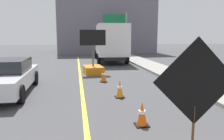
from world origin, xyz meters
name	(u,v)px	position (x,y,z in m)	size (l,w,h in m)	color
lane_center_stripe	(84,109)	(0.00, 6.00, 0.00)	(0.14, 36.00, 0.01)	yellow
roadwork_sign	(196,84)	(1.94, 2.69, 1.47)	(1.63, 0.10, 2.33)	#593819
arrow_board_trailer	(93,66)	(0.83, 12.89, 0.48)	(1.60, 1.90, 2.70)	orange
box_truck	(110,42)	(2.90, 19.25, 1.79)	(2.88, 7.50, 3.28)	black
pickup_car	(7,76)	(-3.03, 8.57, 0.70)	(2.00, 4.82, 1.38)	silver
highway_guide_sign	(119,26)	(4.89, 25.26, 3.42)	(2.79, 0.26, 5.00)	gray
far_building_block	(104,20)	(3.99, 32.59, 4.67)	(13.01, 9.75, 9.34)	slate
traffic_cone_near_sign	(142,114)	(1.45, 4.40, 0.32)	(0.36, 0.36, 0.66)	black
traffic_cone_mid_lane	(120,89)	(1.41, 7.18, 0.34)	(0.36, 0.36, 0.70)	black
traffic_cone_far_lane	(104,75)	(1.15, 10.17, 0.36)	(0.36, 0.36, 0.73)	black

